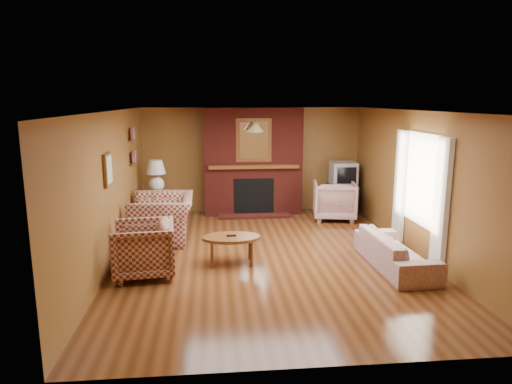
{
  "coord_description": "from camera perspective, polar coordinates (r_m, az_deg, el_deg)",
  "views": [
    {
      "loc": [
        -0.91,
        -7.21,
        2.58
      ],
      "look_at": [
        -0.16,
        0.6,
        0.98
      ],
      "focal_mm": 32.0,
      "sensor_mm": 36.0,
      "label": 1
    }
  ],
  "objects": [
    {
      "name": "floral_armchair",
      "position": [
        10.09,
        9.77,
        -1.04
      ],
      "size": [
        1.03,
        1.05,
        0.83
      ],
      "primitive_type": "imported",
      "rotation": [
        0.0,
        0.0,
        2.97
      ],
      "color": "beige",
      "rests_on": "floor"
    },
    {
      "name": "coffee_table",
      "position": [
        7.28,
        -3.09,
        -5.96
      ],
      "size": [
        0.92,
        0.57,
        0.47
      ],
      "color": "brown",
      "rests_on": "floor"
    },
    {
      "name": "botanical_print",
      "position": [
        7.16,
        -18.03,
        2.68
      ],
      "size": [
        0.05,
        0.4,
        0.5
      ],
      "color": "brown",
      "rests_on": "wall_left"
    },
    {
      "name": "fireplace",
      "position": [
        10.33,
        -0.4,
        3.73
      ],
      "size": [
        2.2,
        0.82,
        2.4
      ],
      "color": "#571813",
      "rests_on": "floor"
    },
    {
      "name": "wall_left",
      "position": [
        7.51,
        -17.63,
        0.38
      ],
      "size": [
        0.0,
        6.5,
        6.5
      ],
      "primitive_type": "plane",
      "rotation": [
        1.57,
        0.0,
        1.57
      ],
      "color": "brown",
      "rests_on": "floor"
    },
    {
      "name": "plaid_armchair",
      "position": [
        6.99,
        -13.88,
        -6.94
      ],
      "size": [
        0.98,
        0.95,
        0.81
      ],
      "primitive_type": "imported",
      "rotation": [
        0.0,
        0.0,
        -1.47
      ],
      "color": "maroon",
      "rests_on": "floor"
    },
    {
      "name": "ceiling",
      "position": [
        7.27,
        1.72,
        10.1
      ],
      "size": [
        6.5,
        6.5,
        0.0
      ],
      "primitive_type": "plane",
      "rotation": [
        3.14,
        0.0,
        0.0
      ],
      "color": "silver",
      "rests_on": "wall_back"
    },
    {
      "name": "pendant_light",
      "position": [
        9.57,
        -0.03,
        8.04
      ],
      "size": [
        0.36,
        0.36,
        0.48
      ],
      "color": "black",
      "rests_on": "ceiling"
    },
    {
      "name": "table_lamp",
      "position": [
        9.85,
        -12.38,
        2.19
      ],
      "size": [
        0.41,
        0.41,
        0.68
      ],
      "color": "white",
      "rests_on": "side_table"
    },
    {
      "name": "tv_stand",
      "position": [
        10.67,
        10.73,
        -0.83
      ],
      "size": [
        0.63,
        0.58,
        0.67
      ],
      "primitive_type": "cube",
      "rotation": [
        0.0,
        0.0,
        0.03
      ],
      "color": "black",
      "rests_on": "floor"
    },
    {
      "name": "side_table",
      "position": [
        9.99,
        -12.21,
        -1.79
      ],
      "size": [
        0.52,
        0.52,
        0.65
      ],
      "primitive_type": "cube",
      "rotation": [
        0.0,
        0.0,
        0.06
      ],
      "color": "brown",
      "rests_on": "floor"
    },
    {
      "name": "wall_right",
      "position": [
        8.09,
        19.52,
        1.03
      ],
      "size": [
        0.0,
        6.5,
        6.5
      ],
      "primitive_type": "plane",
      "rotation": [
        1.57,
        0.0,
        -1.57
      ],
      "color": "brown",
      "rests_on": "floor"
    },
    {
      "name": "floral_sofa",
      "position": [
        7.47,
        17.03,
        -7.07
      ],
      "size": [
        0.76,
        1.82,
        0.53
      ],
      "primitive_type": "imported",
      "rotation": [
        0.0,
        0.0,
        1.6
      ],
      "color": "beige",
      "rests_on": "floor"
    },
    {
      "name": "crt_tv",
      "position": [
        10.56,
        10.86,
        2.3
      ],
      "size": [
        0.57,
        0.57,
        0.51
      ],
      "color": "#A2A5AA",
      "rests_on": "tv_stand"
    },
    {
      "name": "wall_back",
      "position": [
        10.59,
        -0.52,
        4.02
      ],
      "size": [
        6.5,
        0.0,
        6.5
      ],
      "primitive_type": "plane",
      "rotation": [
        1.57,
        0.0,
        0.0
      ],
      "color": "brown",
      "rests_on": "floor"
    },
    {
      "name": "window_right",
      "position": [
        7.91,
        19.77,
        0.24
      ],
      "size": [
        0.1,
        1.85,
        2.0
      ],
      "color": "beige",
      "rests_on": "wall_right"
    },
    {
      "name": "floor",
      "position": [
        7.71,
        1.61,
        -8.04
      ],
      "size": [
        6.5,
        6.5,
        0.0
      ],
      "primitive_type": "plane",
      "color": "#47250F",
      "rests_on": "ground"
    },
    {
      "name": "plaid_loveseat",
      "position": [
        8.63,
        -11.6,
        -3.23
      ],
      "size": [
        1.16,
        1.32,
        0.84
      ],
      "primitive_type": "imported",
      "rotation": [
        0.0,
        0.0,
        -1.55
      ],
      "color": "maroon",
      "rests_on": "floor"
    },
    {
      "name": "wall_front",
      "position": [
        4.29,
        7.1,
        -7.33
      ],
      "size": [
        6.5,
        0.0,
        6.5
      ],
      "primitive_type": "plane",
      "rotation": [
        -1.57,
        0.0,
        0.0
      ],
      "color": "brown",
      "rests_on": "floor"
    },
    {
      "name": "bookshelf",
      "position": [
        9.28,
        -15.05,
        5.47
      ],
      "size": [
        0.09,
        0.55,
        0.71
      ],
      "color": "brown",
      "rests_on": "wall_left"
    }
  ]
}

